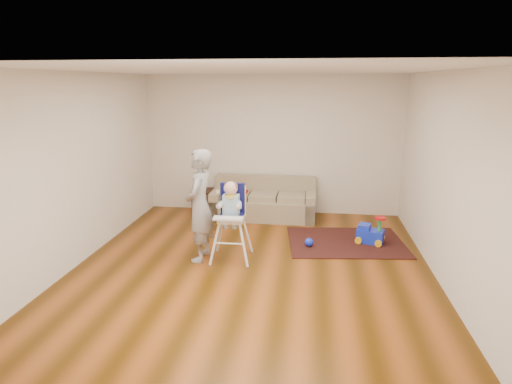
# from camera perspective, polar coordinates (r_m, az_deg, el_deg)

# --- Properties ---
(ground) EXTENTS (5.50, 5.50, 0.00)m
(ground) POSITION_cam_1_polar(r_m,az_deg,el_deg) (6.18, -0.50, -9.94)
(ground) COLOR #442704
(ground) RESTS_ON ground
(room_envelope) EXTENTS (5.04, 5.52, 2.72)m
(room_envelope) POSITION_cam_1_polar(r_m,az_deg,el_deg) (6.19, 0.16, 8.16)
(room_envelope) COLOR silver
(room_envelope) RESTS_ON ground
(sofa) EXTENTS (1.98, 0.82, 0.76)m
(sofa) POSITION_cam_1_polar(r_m,az_deg,el_deg) (8.22, 1.01, -0.85)
(sofa) COLOR gray
(sofa) RESTS_ON ground
(side_table) EXTENTS (0.46, 0.46, 0.46)m
(side_table) POSITION_cam_1_polar(r_m,az_deg,el_deg) (8.65, -6.74, -1.21)
(side_table) COLOR black
(side_table) RESTS_ON ground
(area_rug) EXTENTS (2.00, 1.59, 0.01)m
(area_rug) POSITION_cam_1_polar(r_m,az_deg,el_deg) (7.21, 11.89, -6.53)
(area_rug) COLOR black
(area_rug) RESTS_ON ground
(ride_on_toy) EXTENTS (0.48, 0.41, 0.45)m
(ride_on_toy) POSITION_cam_1_polar(r_m,az_deg,el_deg) (7.19, 15.04, -4.80)
(ride_on_toy) COLOR #1832EF
(ride_on_toy) RESTS_ON area_rug
(toy_ball) EXTENTS (0.14, 0.14, 0.14)m
(toy_ball) POSITION_cam_1_polar(r_m,az_deg,el_deg) (6.89, 7.07, -6.67)
(toy_ball) COLOR #1832EF
(toy_ball) RESTS_ON area_rug
(high_chair) EXTENTS (0.56, 0.56, 1.19)m
(high_chair) POSITION_cam_1_polar(r_m,az_deg,el_deg) (6.27, -3.33, -4.01)
(high_chair) COLOR white
(high_chair) RESTS_ON ground
(adult) EXTENTS (0.41, 0.61, 1.64)m
(adult) POSITION_cam_1_polar(r_m,az_deg,el_deg) (6.23, -7.51, -1.83)
(adult) COLOR gray
(adult) RESTS_ON ground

